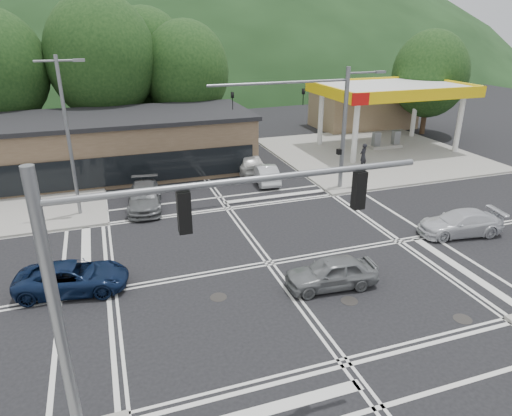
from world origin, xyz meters
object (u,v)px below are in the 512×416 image
object	(u,v)px
car_grey_center	(331,273)
car_northbound	(145,197)
car_silver_east	(460,223)
car_queue_b	(247,161)
car_blue_west	(73,277)
car_queue_a	(265,173)
pedestrian	(363,156)

from	to	relation	value
car_grey_center	car_northbound	xyz separation A→B (m)	(-6.53, 11.74, 0.03)
car_silver_east	car_northbound	world-z (taller)	car_northbound
car_silver_east	car_queue_b	distance (m)	16.07
car_blue_west	car_grey_center	size ratio (longest dim) A/B	1.15
car_queue_a	car_blue_west	bearing A→B (deg)	47.16
car_silver_east	car_queue_b	world-z (taller)	car_queue_b
car_blue_west	car_silver_east	bearing A→B (deg)	-83.29
car_northbound	pedestrian	xyz separation A→B (m)	(16.66, 2.46, 0.39)
car_blue_west	pedestrian	bearing A→B (deg)	-52.87
car_grey_center	car_queue_a	world-z (taller)	car_grey_center
car_silver_east	pedestrian	world-z (taller)	pedestrian
car_queue_b	car_blue_west	bearing A→B (deg)	48.25
pedestrian	car_grey_center	bearing A→B (deg)	29.19
car_queue_b	pedestrian	xyz separation A→B (m)	(8.51, -2.54, 0.30)
car_blue_west	car_northbound	size ratio (longest dim) A/B	0.94
car_blue_west	pedestrian	distance (m)	23.31
car_blue_west	car_queue_b	xyz separation A→B (m)	(12.05, 13.50, 0.16)
pedestrian	car_blue_west	bearing A→B (deg)	2.75
car_blue_west	car_silver_east	size ratio (longest dim) A/B	1.01
car_queue_a	car_northbound	distance (m)	8.82
car_blue_west	car_queue_a	bearing A→B (deg)	-40.59
car_queue_b	car_silver_east	bearing A→B (deg)	117.12
car_silver_east	car_queue_a	size ratio (longest dim) A/B	1.13
car_queue_b	car_queue_a	bearing A→B (deg)	98.09
car_grey_center	car_silver_east	world-z (taller)	car_grey_center
car_blue_west	car_queue_b	size ratio (longest dim) A/B	0.98
car_queue_b	pedestrian	bearing A→B (deg)	163.39
car_silver_east	car_queue_a	bearing A→B (deg)	-139.85
car_grey_center	car_queue_a	bearing A→B (deg)	176.37
car_silver_east	car_queue_a	xyz separation A→B (m)	(-6.91, 11.39, 0.00)
car_queue_a	car_queue_b	distance (m)	2.94
car_queue_a	pedestrian	size ratio (longest dim) A/B	2.09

